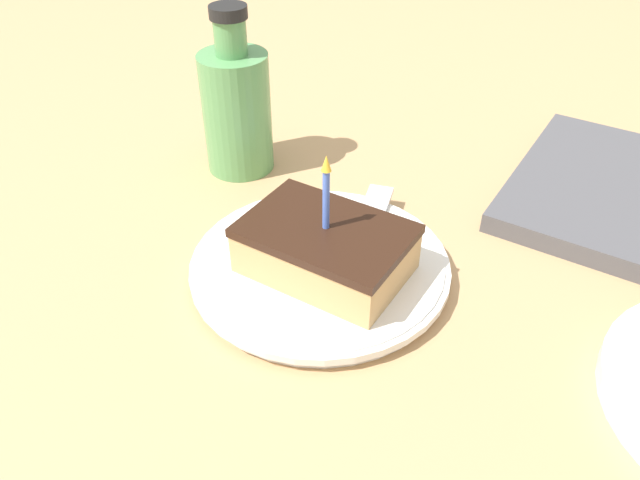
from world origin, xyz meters
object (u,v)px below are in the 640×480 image
object	(u,v)px
fork	(366,231)
marble_board	(619,193)
plate	(320,267)
bottle	(237,107)
cake_slice	(324,249)

from	to	relation	value
fork	marble_board	world-z (taller)	fork
plate	bottle	size ratio (longest dim) A/B	1.28
plate	cake_slice	world-z (taller)	cake_slice
cake_slice	fork	xyz separation A→B (m)	(0.06, -0.00, -0.02)
plate	fork	distance (m)	0.06
plate	bottle	distance (m)	0.22
bottle	marble_board	world-z (taller)	bottle
plate	bottle	xyz separation A→B (m)	(0.11, 0.17, 0.06)
cake_slice	fork	distance (m)	0.07
cake_slice	marble_board	xyz separation A→B (m)	(0.27, -0.19, -0.03)
plate	bottle	world-z (taller)	bottle
cake_slice	marble_board	distance (m)	0.33
bottle	cake_slice	bearing A→B (deg)	-123.45
plate	marble_board	world-z (taller)	marble_board
plate	fork	size ratio (longest dim) A/B	1.28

